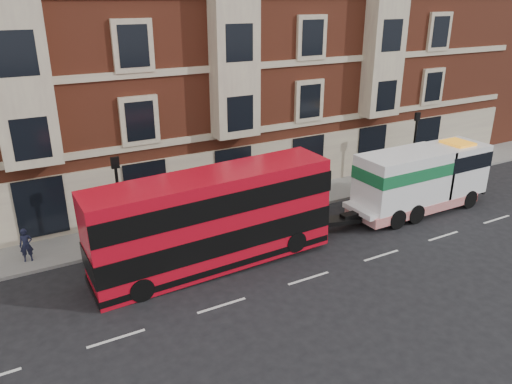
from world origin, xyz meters
The scene contains 8 objects.
ground centered at (0.00, 0.00, 0.00)m, with size 120.00×120.00×0.00m, color black.
sidewalk centered at (0.00, 7.50, 0.07)m, with size 90.00×3.00×0.15m, color slate.
victorian_terrace centered at (0.50, 15.00, 10.07)m, with size 45.00×12.00×20.40m.
lamp_post_west centered at (-6.00, 6.20, 2.68)m, with size 0.35×0.15×4.35m.
lamp_post_east centered at (12.00, 6.20, 2.68)m, with size 0.35×0.15×4.35m.
double_decker_bus centered at (-2.98, 2.89, 2.24)m, with size 10.42×2.39×4.22m.
tow_truck centered at (9.07, 2.89, 1.84)m, with size 8.34×2.47×3.48m.
pedestrian centered at (-9.97, 7.02, 0.91)m, with size 0.55×0.36×1.52m, color #181A30.
Camera 1 is at (-10.70, -14.59, 10.94)m, focal length 35.00 mm.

